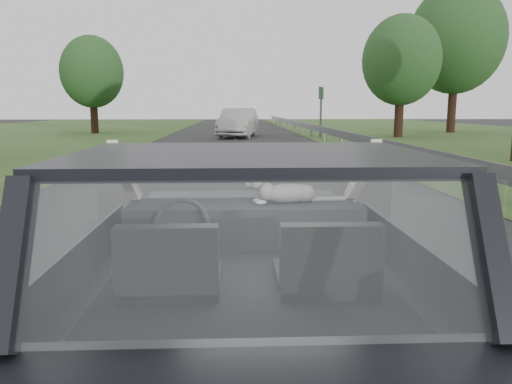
{
  "coord_description": "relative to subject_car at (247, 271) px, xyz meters",
  "views": [
    {
      "loc": [
        -0.07,
        -2.74,
        1.65
      ],
      "look_at": [
        0.08,
        0.59,
        1.08
      ],
      "focal_mm": 35.0,
      "sensor_mm": 36.0,
      "label": 1
    }
  ],
  "objects": [
    {
      "name": "other_car",
      "position": [
        0.18,
        25.52,
        0.08
      ],
      "size": [
        2.69,
        5.15,
        1.61
      ],
      "primitive_type": "imported",
      "rotation": [
        0.0,
        0.0,
        -0.16
      ],
      "color": "#AEAEAE",
      "rests_on": "ground"
    },
    {
      "name": "passenger_seat",
      "position": [
        0.4,
        -0.29,
        0.16
      ],
      "size": [
        0.5,
        0.72,
        0.42
      ],
      "primitive_type": "cube",
      "color": "black",
      "rests_on": "subject_car"
    },
    {
      "name": "guardrail",
      "position": [
        4.3,
        10.0,
        -0.15
      ],
      "size": [
        0.05,
        90.0,
        0.32
      ],
      "primitive_type": "cube",
      "color": "gray",
      "rests_on": "ground"
    },
    {
      "name": "dashboard",
      "position": [
        0.0,
        0.62,
        0.12
      ],
      "size": [
        1.58,
        0.45,
        0.3
      ],
      "primitive_type": "cube",
      "color": "black",
      "rests_on": "subject_car"
    },
    {
      "name": "tree_2",
      "position": [
        9.17,
        25.04,
        2.52
      ],
      "size": [
        4.91,
        4.91,
        6.48
      ],
      "primitive_type": null,
      "rotation": [
        0.0,
        0.0,
        -0.16
      ],
      "color": "#214922",
      "rests_on": "ground"
    },
    {
      "name": "tree_6",
      "position": [
        -9.08,
        30.28,
        2.27
      ],
      "size": [
        4.4,
        4.4,
        6.0
      ],
      "primitive_type": null,
      "rotation": [
        0.0,
        0.0,
        -0.12
      ],
      "color": "#214922",
      "rests_on": "ground"
    },
    {
      "name": "steering_wheel",
      "position": [
        -0.4,
        0.33,
        0.2
      ],
      "size": [
        0.36,
        0.36,
        0.04
      ],
      "primitive_type": "torus",
      "color": "black",
      "rests_on": "dashboard"
    },
    {
      "name": "tree_3",
      "position": [
        14.44,
        30.24,
        3.94
      ],
      "size": [
        7.72,
        7.72,
        9.32
      ],
      "primitive_type": null,
      "rotation": [
        0.0,
        0.0,
        0.31
      ],
      "color": "#214922",
      "rests_on": "ground"
    },
    {
      "name": "cat",
      "position": [
        0.29,
        0.63,
        0.35
      ],
      "size": [
        0.53,
        0.26,
        0.23
      ],
      "primitive_type": "ellipsoid",
      "rotation": [
        0.0,
        0.0,
        0.2
      ],
      "color": "#999999",
      "rests_on": "dashboard"
    },
    {
      "name": "highway_sign",
      "position": [
        4.72,
        24.79,
        0.66
      ],
      "size": [
        0.52,
        1.06,
        2.76
      ],
      "primitive_type": "cube",
      "rotation": [
        0.0,
        0.0,
        -0.39
      ],
      "color": "#1D642F",
      "rests_on": "ground"
    },
    {
      "name": "subject_car",
      "position": [
        0.0,
        0.0,
        0.0
      ],
      "size": [
        1.8,
        4.0,
        1.45
      ],
      "primitive_type": "cube",
      "color": "black",
      "rests_on": "ground"
    },
    {
      "name": "driver_seat",
      "position": [
        -0.4,
        -0.29,
        0.16
      ],
      "size": [
        0.5,
        0.72,
        0.42
      ],
      "primitive_type": "cube",
      "color": "black",
      "rests_on": "subject_car"
    }
  ]
}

